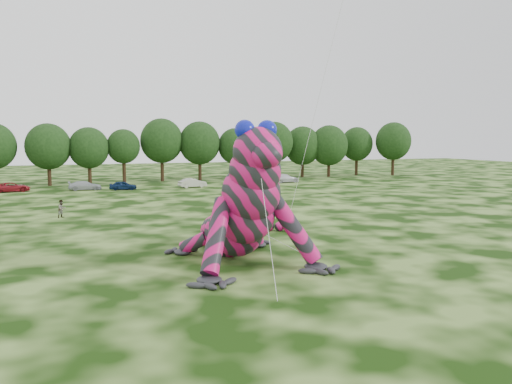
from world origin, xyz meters
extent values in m
plane|color=#16330A|center=(0.00, 0.00, 0.00)|extent=(240.00, 240.00, 0.00)
cylinder|color=silver|center=(10.81, 9.01, 9.80)|extent=(0.02, 0.02, 20.21)
cylinder|color=#382314|center=(9.09, 10.77, 0.12)|extent=(0.08, 0.08, 0.24)
imported|color=maroon|center=(-14.52, 48.90, 0.65)|extent=(4.92, 2.83, 1.29)
imported|color=#B0B6BB|center=(-5.20, 47.96, 0.64)|extent=(4.46, 1.86, 1.29)
imported|color=#0E2248|center=(-0.18, 46.33, 0.63)|extent=(3.94, 2.16, 1.27)
imported|color=beige|center=(9.72, 46.34, 0.68)|extent=(4.29, 2.12, 1.35)
imported|color=#28282A|center=(21.44, 48.96, 0.71)|extent=(5.39, 3.06, 1.42)
imported|color=silver|center=(25.64, 49.09, 0.71)|extent=(5.20, 2.92, 1.42)
imported|color=gray|center=(13.96, 29.10, 0.88)|extent=(0.96, 1.29, 1.77)
imported|color=gray|center=(10.98, 33.57, 0.91)|extent=(1.10, 0.53, 1.81)
imported|color=gray|center=(-7.83, 23.14, 0.82)|extent=(1.01, 0.99, 1.64)
imported|color=gray|center=(6.82, 18.82, 0.79)|extent=(1.53, 1.02, 1.58)
camera|label=1|loc=(-6.79, -25.25, 7.26)|focal=35.00mm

